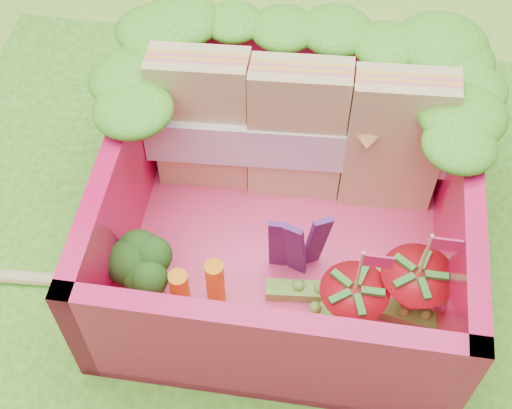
{
  "coord_description": "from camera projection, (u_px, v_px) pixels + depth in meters",
  "views": [
    {
      "loc": [
        0.35,
        -1.48,
        2.43
      ],
      "look_at": [
        0.12,
        0.08,
        0.28
      ],
      "focal_mm": 50.0,
      "sensor_mm": 36.0,
      "label": 1
    }
  ],
  "objects": [
    {
      "name": "bento_floor",
      "position": [
        285.0,
        241.0,
        2.84
      ],
      "size": [
        1.3,
        1.3,
        0.05
      ],
      "primitive_type": "cube",
      "color": "#F33E76",
      "rests_on": "placemat"
    },
    {
      "name": "sandwich_stack",
      "position": [
        299.0,
        132.0,
        2.73
      ],
      "size": [
        1.17,
        0.24,
        0.65
      ],
      "color": "tan",
      "rests_on": "bento_floor"
    },
    {
      "name": "snap_peas",
      "position": [
        365.0,
        296.0,
        2.63
      ],
      "size": [
        0.71,
        0.49,
        0.05
      ],
      "color": "#6DB739",
      "rests_on": "bento_floor"
    },
    {
      "name": "purple_wedges",
      "position": [
        297.0,
        245.0,
        2.57
      ],
      "size": [
        0.2,
        0.09,
        0.38
      ],
      "color": "#531B5F",
      "rests_on": "bento_floor"
    },
    {
      "name": "strawberry_left",
      "position": [
        351.0,
        307.0,
        2.49
      ],
      "size": [
        0.24,
        0.24,
        0.48
      ],
      "color": "red",
      "rests_on": "bento_floor"
    },
    {
      "name": "ground",
      "position": [
        224.0,
        258.0,
        2.86
      ],
      "size": [
        14.0,
        14.0,
        0.0
      ],
      "primitive_type": "plane",
      "color": "#82C437",
      "rests_on": "ground"
    },
    {
      "name": "placemat",
      "position": [
        224.0,
        256.0,
        2.84
      ],
      "size": [
        2.6,
        2.6,
        0.03
      ],
      "primitive_type": "cube",
      "color": "#51A124",
      "rests_on": "ground"
    },
    {
      "name": "lettuce_ruffle",
      "position": [
        305.0,
        55.0,
        2.63
      ],
      "size": [
        1.43,
        0.77,
        0.11
      ],
      "color": "#298718",
      "rests_on": "bento_box"
    },
    {
      "name": "broccoli",
      "position": [
        144.0,
        272.0,
        2.52
      ],
      "size": [
        0.34,
        0.34,
        0.25
      ],
      "color": "#5D9146",
      "rests_on": "bento_floor"
    },
    {
      "name": "strawberry_right",
      "position": [
        412.0,
        292.0,
        2.52
      ],
      "size": [
        0.26,
        0.26,
        0.5
      ],
      "color": "red",
      "rests_on": "bento_floor"
    },
    {
      "name": "carrot_sticks",
      "position": [
        198.0,
        289.0,
        2.54
      ],
      "size": [
        0.18,
        0.14,
        0.25
      ],
      "color": "orange",
      "rests_on": "bento_floor"
    },
    {
      "name": "bento_box",
      "position": [
        288.0,
        204.0,
        2.64
      ],
      "size": [
        1.3,
        1.3,
        0.55
      ],
      "color": "#D6124C",
      "rests_on": "placemat"
    }
  ]
}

